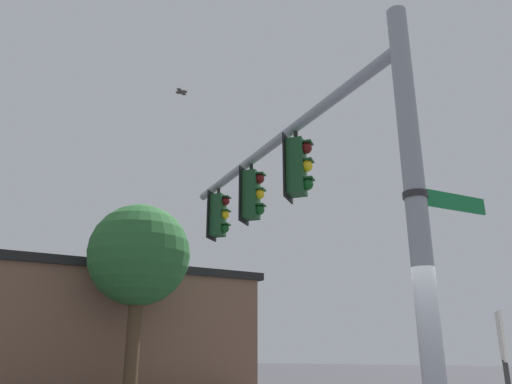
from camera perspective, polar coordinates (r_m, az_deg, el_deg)
signal_pole at (r=6.25m, az=18.53°, el=-3.29°), size 0.27×0.27×6.12m
mast_arm at (r=10.02m, az=1.52°, el=5.30°), size 5.52×5.73×0.20m
traffic_light_nearest_pole at (r=8.85m, az=4.93°, el=2.98°), size 0.54×0.49×1.31m
traffic_light_mid_inner at (r=10.43m, az=-0.46°, el=-0.32°), size 0.54×0.49×1.31m
traffic_light_mid_outer at (r=12.11m, az=-4.40°, el=-2.72°), size 0.54×0.49×1.31m
street_name_sign at (r=6.57m, az=20.37°, el=-0.75°), size 1.05×1.01×0.22m
bird_flying at (r=11.95m, az=-8.77°, el=11.58°), size 0.49×0.31×0.12m
storefront_building at (r=20.21m, az=-19.50°, el=-14.90°), size 13.45×12.33×4.44m
tree_by_storefront at (r=16.42m, az=-13.59°, el=-7.33°), size 3.31×3.31×6.11m
historical_marker at (r=8.78m, az=27.24°, el=-17.14°), size 0.60×0.08×2.13m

